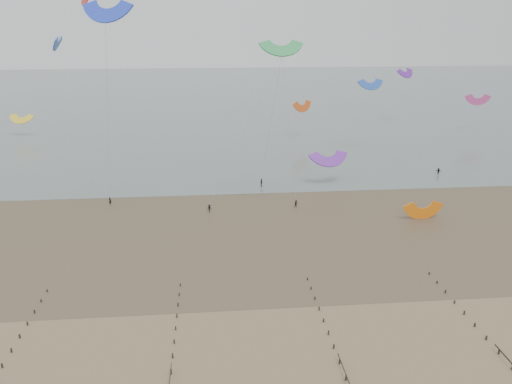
# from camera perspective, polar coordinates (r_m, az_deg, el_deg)

# --- Properties ---
(ground) EXTENTS (500.00, 500.00, 0.00)m
(ground) POSITION_cam_1_polar(r_m,az_deg,el_deg) (61.91, 4.28, -15.55)
(ground) COLOR brown
(ground) RESTS_ON ground
(sea_and_shore) EXTENTS (500.00, 665.00, 0.03)m
(sea_and_shore) POSITION_cam_1_polar(r_m,az_deg,el_deg) (91.72, -1.72, -3.46)
(sea_and_shore) COLOR #475654
(sea_and_shore) RESTS_ON ground
(kitesurfer_lead) EXTENTS (0.67, 0.61, 1.54)m
(kitesurfer_lead) POSITION_cam_1_polar(r_m,az_deg,el_deg) (104.39, -16.33, -0.96)
(kitesurfer_lead) COLOR black
(kitesurfer_lead) RESTS_ON ground
(kitesurfers) EXTENTS (154.47, 20.93, 1.78)m
(kitesurfers) POSITION_cam_1_polar(r_m,az_deg,el_deg) (109.54, 8.48, 0.57)
(kitesurfers) COLOR black
(kitesurfers) RESTS_ON ground
(grounded_kite) EXTENTS (7.04, 5.74, 3.63)m
(grounded_kite) POSITION_cam_1_polar(r_m,az_deg,el_deg) (98.38, 18.46, -2.90)
(grounded_kite) COLOR orange
(grounded_kite) RESTS_ON ground
(kites_airborne) EXTENTS (225.49, 105.52, 41.44)m
(kites_airborne) POSITION_cam_1_polar(r_m,az_deg,el_deg) (137.29, -7.78, 13.05)
(kites_airborne) COLOR blue
(kites_airborne) RESTS_ON ground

